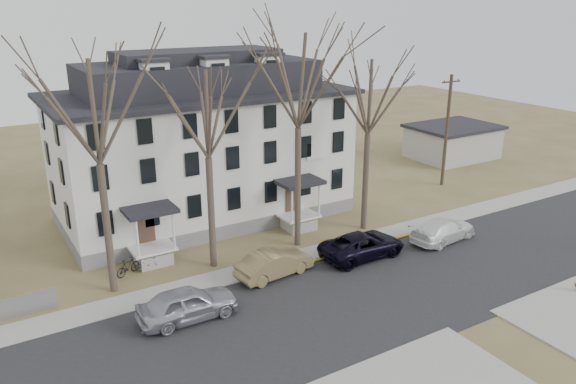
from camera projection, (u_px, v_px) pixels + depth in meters
ground at (383, 317)px, 28.54m from camera, size 120.00×120.00×0.00m
main_road at (359, 300)px, 30.16m from camera, size 120.00×10.00×0.04m
far_sidewalk at (299, 258)px, 35.01m from camera, size 120.00×2.00×0.08m
yellow_curb at (371, 246)px, 36.73m from camera, size 14.00×0.25×0.06m
boarding_house at (202, 145)px, 40.34m from camera, size 20.80×12.36×12.05m
distant_building at (453, 141)px, 56.92m from camera, size 8.50×6.50×3.35m
tree_far_left at (93, 105)px, 27.73m from camera, size 8.40×8.40×13.72m
tree_mid_left at (206, 108)px, 30.91m from camera, size 7.80×7.80×12.74m
tree_center at (298, 74)px, 33.37m from camera, size 9.00×9.00×14.70m
tree_mid_right at (370, 92)px, 36.54m from camera, size 7.80×7.80×12.74m
utility_pole_far at (447, 130)px, 47.34m from camera, size 2.00×0.28×9.50m
car_silver at (188, 304)px, 28.00m from camera, size 5.09×2.10×1.73m
car_tan at (274, 264)px, 32.47m from camera, size 4.90×2.22×1.56m
car_navy at (362, 246)px, 34.90m from camera, size 5.61×2.62×1.55m
car_white at (443, 230)px, 37.31m from camera, size 5.37×2.69×1.50m
bicycle_left at (148, 264)px, 33.27m from camera, size 1.54×0.57×0.80m
bicycle_right at (128, 267)px, 32.65m from camera, size 1.73×1.13×1.01m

